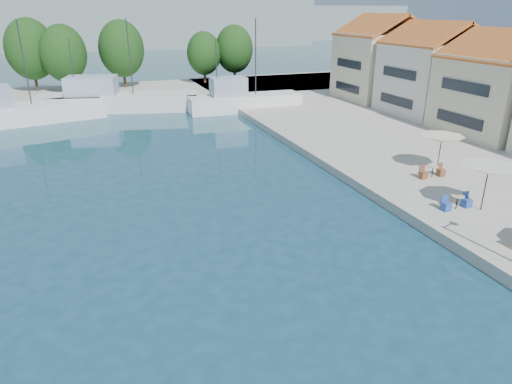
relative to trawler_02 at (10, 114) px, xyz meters
name	(u,v)px	position (x,y,z in m)	size (l,w,h in m)	color
quay_right	(505,147)	(38.69, -24.04, -0.77)	(32.00, 92.00, 0.60)	#A7A397
quay_far	(97,95)	(8.69, 12.96, -0.77)	(90.00, 16.00, 0.60)	#A7A397
hill_west	(0,19)	(-13.31, 105.96, 6.93)	(180.00, 40.00, 16.00)	gray
hill_east	(217,23)	(56.69, 125.96, 4.93)	(140.00, 40.00, 12.00)	gray
building_04	(506,81)	(40.69, -21.04, 3.95)	(9.00, 8.80, 9.20)	beige
building_05	(433,67)	(40.69, -12.04, 4.19)	(8.40, 8.80, 9.70)	silver
building_06	(381,56)	(40.69, -3.04, 4.43)	(9.00, 8.80, 10.20)	beige
trawler_02	(10,114)	(0.00, 0.00, 0.00)	(17.43, 8.08, 10.20)	white
trawler_03	(114,101)	(10.17, 3.50, 0.00)	(18.29, 8.48, 10.20)	silver
trawler_04	(242,101)	(23.67, -1.90, 0.00)	(12.72, 3.72, 10.20)	white
tree_04	(30,49)	(1.32, 17.05, 4.83)	(6.20, 6.20, 9.18)	#3F2B19
tree_05	(63,53)	(5.27, 14.48, 4.40)	(5.70, 5.70, 8.43)	#3F2B19
tree_06	(121,49)	(12.58, 16.07, 4.66)	(6.00, 6.00, 8.88)	#3F2B19
tree_07	(204,53)	(24.01, 16.33, 3.70)	(4.88, 4.88, 7.23)	#3F2B19
tree_08	(234,49)	(28.53, 16.10, 4.19)	(5.46, 5.46, 8.08)	#3F2B19
umbrella_white	(489,170)	(26.65, -33.52, 1.78)	(2.84, 2.84, 2.51)	black
umbrella_cream	(442,139)	(29.12, -27.20, 1.60)	(2.90, 2.90, 2.32)	black
cafe_table_02	(457,204)	(25.46, -32.97, -0.18)	(1.82, 0.70, 0.76)	black
cafe_table_03	(432,173)	(27.62, -28.46, -0.18)	(1.82, 0.70, 0.76)	black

